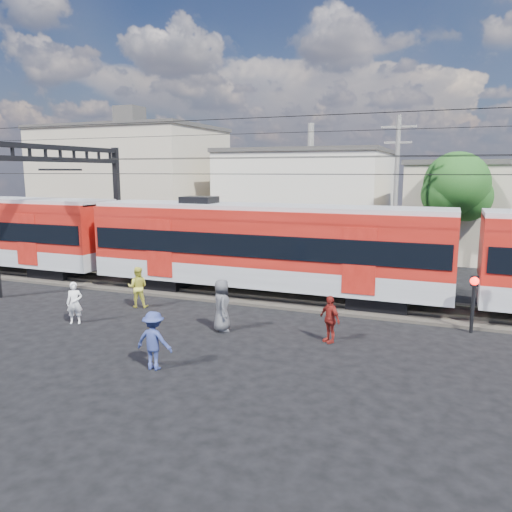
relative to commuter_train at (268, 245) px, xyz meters
The scene contains 16 objects.
ground 8.46m from the commuter_train, 99.68° to the right, with size 120.00×120.00×0.00m, color black.
track_bed 2.71m from the commuter_train, behind, with size 70.00×3.40×0.12m, color #2D2823.
rail_near 2.71m from the commuter_train, 151.21° to the right, with size 70.00×0.12×0.12m, color #59544C.
rail_far 2.71m from the commuter_train, 151.21° to the left, with size 70.00×0.12×0.12m, color #59544C.
commuter_train is the anchor object (origin of this frame).
catenary 10.38m from the commuter_train, behind, with size 70.00×9.30×7.52m.
building_west 24.46m from the commuter_train, 138.94° to the left, with size 14.28×10.20×9.30m.
building_midwest 19.34m from the commuter_train, 100.04° to the left, with size 12.24×12.24×7.30m.
utility_pole_mid 8.66m from the commuter_train, 56.49° to the left, with size 1.80×0.24×8.50m.
tree_near 12.97m from the commuter_train, 52.23° to the left, with size 3.82×3.64×6.72m.
pedestrian_a 8.42m from the commuter_train, 130.83° to the right, with size 0.57×0.38×1.57m, color white.
pedestrian_b 5.92m from the commuter_train, 142.33° to the right, with size 0.83×0.65×1.72m, color gold.
pedestrian_c 9.05m from the commuter_train, 91.43° to the right, with size 1.10×0.63×1.70m, color navy.
pedestrian_d 6.42m from the commuter_train, 50.76° to the right, with size 0.93×0.39×1.59m, color maroon.
pedestrian_e 5.27m from the commuter_train, 88.90° to the right, with size 0.92×0.60×1.87m, color #45464A.
crossing_signal 8.67m from the commuter_train, 13.66° to the right, with size 0.30×0.30×2.06m.
Camera 1 is at (8.86, -12.53, 5.63)m, focal length 35.00 mm.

